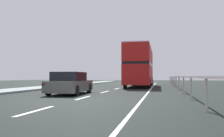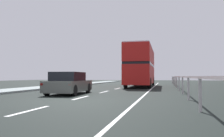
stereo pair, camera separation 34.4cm
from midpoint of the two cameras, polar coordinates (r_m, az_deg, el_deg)
The scene contains 5 objects.
ground_plane at distance 11.11m, azimuth -9.08°, elevation -7.92°, with size 75.40×120.00×0.10m, color black.
lane_paint_markings at distance 19.19m, azimuth 5.99°, elevation -5.25°, with size 3.21×46.00×0.01m.
bridge_side_railing at distance 19.29m, azimuth 16.54°, elevation -2.45°, with size 0.10×42.00×1.12m.
double_decker_bus_red at distance 25.67m, azimuth 7.45°, elevation 0.68°, with size 2.60×10.38×4.25m.
hatchback_car_near at distance 14.93m, azimuth -9.82°, elevation -3.63°, with size 1.99×4.26×1.38m.
Camera 2 is at (4.29, -10.21, 1.11)m, focal length 37.50 mm.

